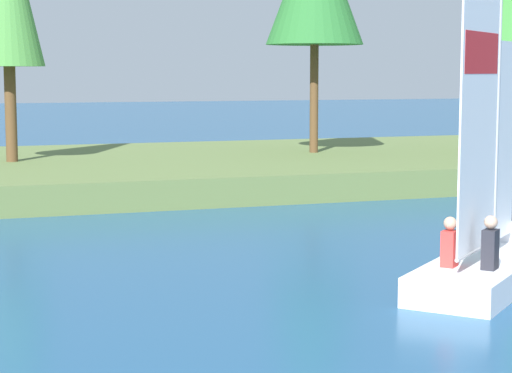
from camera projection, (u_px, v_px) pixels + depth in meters
The scene contains 2 objects.
shore_bank at pixel (52, 173), 28.11m from camera, with size 80.00×12.11×0.75m, color #5B703D.
sailboat at pixel (497, 246), 15.56m from camera, with size 4.28×3.99×6.73m.
Camera 1 is at (-3.49, -4.83, 3.36)m, focal length 67.03 mm.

